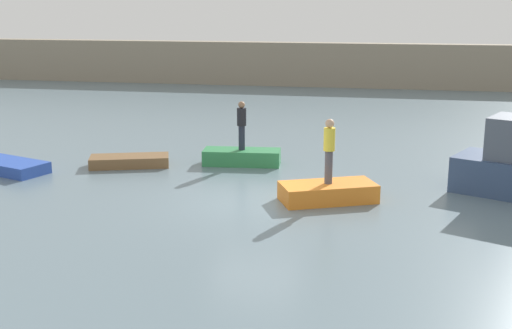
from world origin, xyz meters
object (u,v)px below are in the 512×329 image
(person_dark_shirt, at_px, (242,123))
(person_yellow_shirt, at_px, (329,147))
(rowboat_orange, at_px, (328,192))
(rowboat_brown, at_px, (130,161))
(rowboat_green, at_px, (242,157))

(person_dark_shirt, bearing_deg, person_yellow_shirt, -48.82)
(rowboat_orange, bearing_deg, rowboat_brown, 134.19)
(person_yellow_shirt, relative_size, person_dark_shirt, 1.10)
(person_yellow_shirt, distance_m, person_dark_shirt, 5.05)
(rowboat_orange, relative_size, person_dark_shirt, 1.58)
(rowboat_green, bearing_deg, rowboat_orange, -54.20)
(rowboat_brown, bearing_deg, rowboat_green, -3.45)
(rowboat_brown, bearing_deg, person_yellow_shirt, -40.10)
(rowboat_brown, height_order, rowboat_orange, rowboat_orange)
(rowboat_orange, height_order, person_dark_shirt, person_dark_shirt)
(rowboat_green, height_order, rowboat_orange, rowboat_green)
(rowboat_orange, relative_size, person_yellow_shirt, 1.44)
(rowboat_brown, xyz_separation_m, rowboat_orange, (7.05, -2.80, 0.08))
(rowboat_brown, bearing_deg, rowboat_orange, -40.10)
(rowboat_orange, bearing_deg, person_dark_shirt, 107.04)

